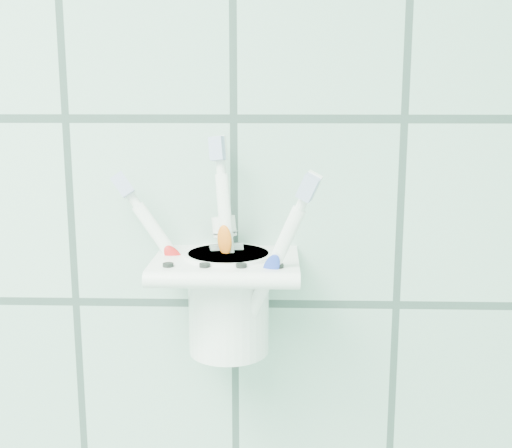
% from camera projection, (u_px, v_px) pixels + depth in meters
% --- Properties ---
extents(holder_bracket, '(0.14, 0.11, 0.04)m').
position_uv_depth(holder_bracket, '(226.00, 266.00, 0.61)').
color(holder_bracket, white).
rests_on(holder_bracket, wall_back).
extents(cup, '(0.09, 0.09, 0.10)m').
position_uv_depth(cup, '(229.00, 298.00, 0.62)').
color(cup, white).
rests_on(cup, holder_bracket).
extents(toothbrush_pink, '(0.11, 0.03, 0.19)m').
position_uv_depth(toothbrush_pink, '(234.00, 244.00, 0.61)').
color(toothbrush_pink, white).
rests_on(toothbrush_pink, cup).
extents(toothbrush_blue, '(0.03, 0.04, 0.20)m').
position_uv_depth(toothbrush_blue, '(234.00, 244.00, 0.60)').
color(toothbrush_blue, white).
rests_on(toothbrush_blue, cup).
extents(toothbrush_orange, '(0.07, 0.06, 0.19)m').
position_uv_depth(toothbrush_orange, '(235.00, 249.00, 0.60)').
color(toothbrush_orange, white).
rests_on(toothbrush_orange, cup).
extents(toothpaste_tube, '(0.04, 0.03, 0.13)m').
position_uv_depth(toothpaste_tube, '(236.00, 271.00, 0.62)').
color(toothpaste_tube, silver).
rests_on(toothpaste_tube, cup).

